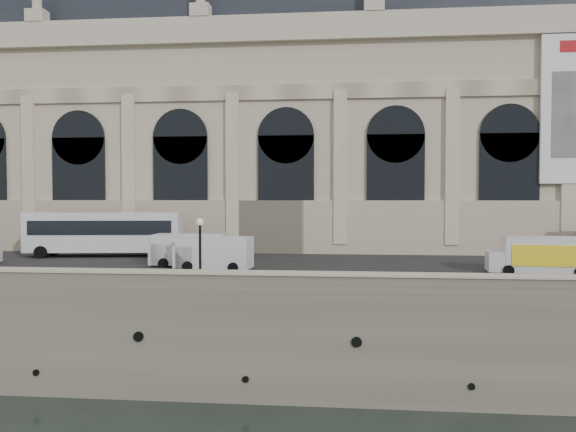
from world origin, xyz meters
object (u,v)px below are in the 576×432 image
at_px(van_b, 210,253).
at_px(box_truck, 539,255).
at_px(bus_left, 104,232).
at_px(van_c, 185,250).
at_px(lamp_right, 200,254).

height_order(van_b, box_truck, box_truck).
relative_size(bus_left, van_b, 2.40).
height_order(van_b, van_c, van_c).
relative_size(van_b, box_truck, 0.86).
relative_size(box_truck, lamp_right, 1.62).
distance_m(van_b, box_truck, 22.99).
relative_size(bus_left, van_c, 2.43).
height_order(bus_left, box_truck, bus_left).
bearing_deg(van_c, bus_left, 146.21).
height_order(van_b, lamp_right, lamp_right).
bearing_deg(box_truck, bus_left, 167.26).
bearing_deg(van_b, lamp_right, -80.56).
xyz_separation_m(van_b, van_c, (-2.38, 1.78, 0.02)).
xyz_separation_m(van_b, lamp_right, (1.37, -8.25, 0.79)).
bearing_deg(box_truck, van_c, 176.11).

